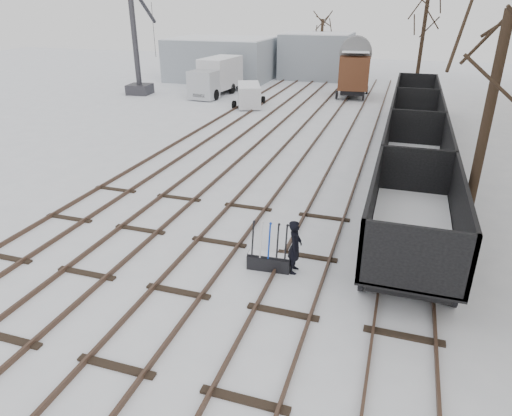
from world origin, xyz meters
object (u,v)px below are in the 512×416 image
at_px(freight_wagon_a, 411,230).
at_px(worker, 295,247).
at_px(crane, 139,64).
at_px(box_van_wagon, 354,70).
at_px(ground_frame, 269,261).
at_px(lorry, 217,76).
at_px(panel_van, 249,95).

bearing_deg(freight_wagon_a, worker, -151.17).
xyz_separation_m(worker, crane, (-19.59, 24.15, 1.65)).
bearing_deg(box_van_wagon, crane, -172.05).
distance_m(ground_frame, lorry, 28.60).
bearing_deg(worker, lorry, 24.69).
bearing_deg(freight_wagon_a, lorry, 124.18).
distance_m(freight_wagon_a, box_van_wagon, 27.23).
xyz_separation_m(box_van_wagon, lorry, (-11.23, -2.82, -0.63)).
bearing_deg(panel_van, worker, -88.93).
xyz_separation_m(ground_frame, worker, (0.75, 0.10, 0.55)).
height_order(freight_wagon_a, crane, crane).
distance_m(ground_frame, panel_van, 23.59).
height_order(ground_frame, worker, worker).
height_order(ground_frame, lorry, lorry).
bearing_deg(lorry, ground_frame, -59.99).
distance_m(worker, box_van_wagon, 28.59).
relative_size(box_van_wagon, lorry, 0.76).
xyz_separation_m(box_van_wagon, panel_van, (-7.09, -6.47, -1.33)).
relative_size(worker, panel_van, 0.40).
distance_m(freight_wagon_a, crane, 31.98).
height_order(ground_frame, box_van_wagon, box_van_wagon).
distance_m(freight_wagon_a, panel_van, 23.61).
relative_size(ground_frame, panel_van, 0.36).
relative_size(lorry, panel_van, 1.66).
bearing_deg(ground_frame, crane, 124.27).
bearing_deg(panel_van, freight_wagon_a, -80.08).
distance_m(worker, freight_wagon_a, 3.66).
height_order(ground_frame, freight_wagon_a, freight_wagon_a).
relative_size(worker, lorry, 0.24).
relative_size(ground_frame, freight_wagon_a, 0.23).
relative_size(ground_frame, box_van_wagon, 0.29).
bearing_deg(box_van_wagon, worker, -92.19).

